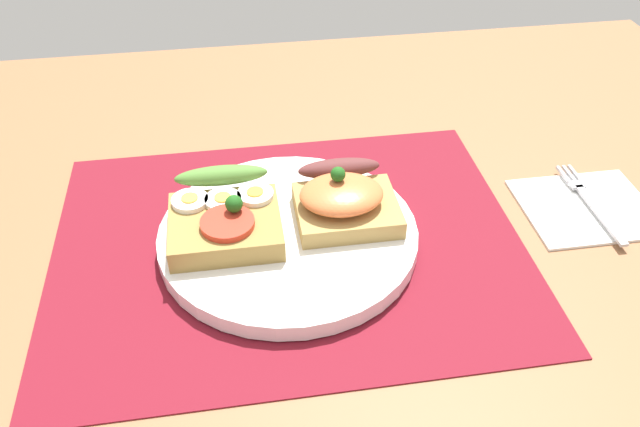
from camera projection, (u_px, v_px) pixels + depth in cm
name	position (u px, v px, depth cm)	size (l,w,h in cm)	color
ground_plane	(289.00, 257.00, 62.40)	(120.00, 90.00, 3.20)	brown
placemat	(289.00, 243.00, 61.30)	(43.78, 34.31, 0.30)	maroon
plate	(288.00, 236.00, 60.71)	(24.09, 24.09, 1.59)	white
sandwich_egg_tomato	(225.00, 215.00, 59.40)	(10.01, 10.28, 4.37)	olive
sandwich_salmon	(344.00, 199.00, 60.68)	(9.47, 9.38, 5.39)	#AD8A4B
napkin	(587.00, 206.00, 65.43)	(12.94, 11.02, 0.60)	white
fork	(589.00, 200.00, 65.49)	(1.62, 12.99, 0.32)	#B7B7BC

